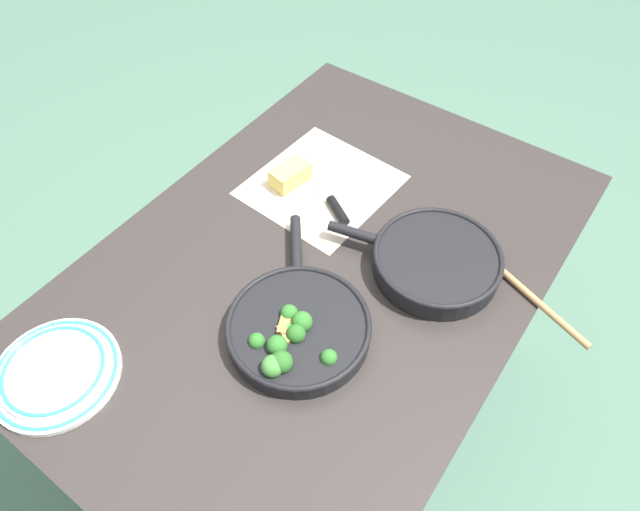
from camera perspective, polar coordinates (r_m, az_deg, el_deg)
ground_plane at (r=1.92m, az=0.00°, el=-14.83°), size 14.00×14.00×0.00m
dining_table_red at (r=1.33m, az=0.00°, el=-2.73°), size 1.31×0.89×0.76m
skillet_broccoli at (r=1.14m, az=-2.30°, el=-7.27°), size 0.38×0.34×0.07m
skillet_eggs at (r=1.26m, az=11.49°, el=-0.55°), size 0.28×0.39×0.06m
wooden_spoon at (r=1.30m, az=18.30°, el=-1.95°), size 0.14×0.34×0.02m
parchment_sheet at (r=1.43m, az=0.13°, el=7.06°), size 0.35×0.33×0.00m
grater_knife at (r=1.39m, az=1.04°, el=5.61°), size 0.15×0.22×0.02m
cheese_block at (r=1.43m, az=-3.01°, el=8.03°), size 0.10×0.07×0.05m
dinner_plate_stack at (r=1.21m, az=-24.97°, el=-10.53°), size 0.24×0.24×0.03m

